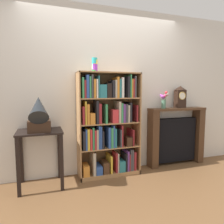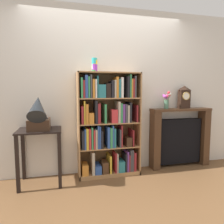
# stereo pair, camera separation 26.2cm
# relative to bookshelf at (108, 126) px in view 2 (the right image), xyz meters

# --- Properties ---
(ground_plane) EXTENTS (7.81, 6.40, 0.02)m
(ground_plane) POSITION_rel_bookshelf_xyz_m (0.02, -0.11, -0.77)
(ground_plane) COLOR brown
(wall_back) EXTENTS (4.81, 0.08, 2.60)m
(wall_back) POSITION_rel_bookshelf_xyz_m (0.15, 0.21, 0.54)
(wall_back) COLOR silver
(wall_back) RESTS_ON ground
(bookshelf) EXTENTS (0.95, 0.32, 1.58)m
(bookshelf) POSITION_rel_bookshelf_xyz_m (0.00, 0.00, 0.00)
(bookshelf) COLOR #A87A4C
(bookshelf) RESTS_ON ground
(cup_stack) EXTENTS (0.08, 0.08, 0.21)m
(cup_stack) POSITION_rel_bookshelf_xyz_m (-0.19, 0.04, 0.92)
(cup_stack) COLOR purple
(cup_stack) RESTS_ON bookshelf
(side_table_left) EXTENTS (0.59, 0.49, 0.78)m
(side_table_left) POSITION_rel_bookshelf_xyz_m (-0.99, -0.08, -0.19)
(side_table_left) COLOR black
(side_table_left) RESTS_ON ground
(gramophone) EXTENTS (0.28, 0.52, 0.54)m
(gramophone) POSITION_rel_bookshelf_xyz_m (-0.99, -0.15, 0.23)
(gramophone) COLOR #382316
(gramophone) RESTS_ON side_table_left
(fireplace_mantel) EXTENTS (1.06, 0.22, 1.01)m
(fireplace_mantel) POSITION_rel_bookshelf_xyz_m (1.29, 0.07, -0.27)
(fireplace_mantel) COLOR #472D1C
(fireplace_mantel) RESTS_ON ground
(mantel_clock) EXTENTS (0.18, 0.12, 0.38)m
(mantel_clock) POSITION_rel_bookshelf_xyz_m (1.34, 0.05, 0.44)
(mantel_clock) COLOR black
(mantel_clock) RESTS_ON fireplace_mantel
(flower_vase) EXTENTS (0.14, 0.14, 0.29)m
(flower_vase) POSITION_rel_bookshelf_xyz_m (1.02, 0.05, 0.39)
(flower_vase) COLOR #4C7A60
(flower_vase) RESTS_ON fireplace_mantel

